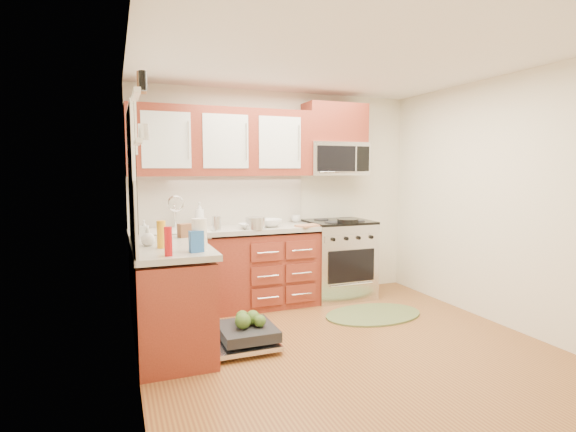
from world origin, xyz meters
name	(u,v)px	position (x,y,z in m)	size (l,w,h in m)	color
floor	(345,346)	(0.00, 0.00, 0.00)	(3.50, 3.50, 0.00)	brown
ceiling	(349,58)	(0.00, 0.00, 2.50)	(3.50, 3.50, 0.00)	white
wall_back	(278,196)	(0.00, 1.75, 1.25)	(3.50, 0.04, 2.50)	silver
wall_front	(514,234)	(0.00, -1.75, 1.25)	(3.50, 0.04, 2.50)	silver
wall_left	(133,214)	(-1.75, 0.00, 1.25)	(0.04, 3.50, 2.50)	silver
wall_right	(500,202)	(1.75, 0.00, 1.25)	(0.04, 3.50, 2.50)	silver
base_cabinet_back	(227,272)	(-0.73, 1.45, 0.42)	(2.05, 0.60, 0.85)	maroon
base_cabinet_left	(170,301)	(-1.45, 0.52, 0.42)	(0.60, 1.25, 0.85)	maroon
countertop_back	(226,230)	(-0.72, 1.44, 0.90)	(2.07, 0.64, 0.05)	#B1ADA2
countertop_left	(170,247)	(-1.44, 0.53, 0.90)	(0.64, 1.27, 0.05)	#B1ADA2
backsplash_back	(220,201)	(-0.73, 1.74, 1.21)	(2.05, 0.02, 0.57)	beige
backsplash_left	(133,213)	(-1.74, 0.52, 1.21)	(0.02, 1.25, 0.57)	beige
upper_cabinets	(222,142)	(-0.73, 1.57, 1.88)	(2.05, 0.35, 0.75)	maroon
cabinet_over_mw	(335,123)	(0.68, 1.57, 2.13)	(0.76, 0.35, 0.47)	maroon
range	(339,259)	(0.68, 1.43, 0.47)	(0.76, 0.64, 0.95)	silver
microwave	(335,159)	(0.68, 1.55, 1.70)	(0.76, 0.38, 0.40)	silver
sink	(179,242)	(-1.25, 1.42, 0.80)	(0.62, 0.50, 0.26)	white
dishwasher	(243,337)	(-0.86, 0.30, 0.10)	(0.70, 0.60, 0.20)	silver
window	(131,172)	(-1.74, 0.50, 1.55)	(0.03, 1.05, 1.05)	white
window_blind	(133,132)	(-1.71, 0.50, 1.88)	(0.02, 0.96, 0.40)	white
shelf_upper	(136,94)	(-1.72, -0.35, 2.05)	(0.04, 0.40, 0.03)	white
shelf_lower	(138,142)	(-1.72, -0.35, 1.75)	(0.04, 0.40, 0.03)	white
rug	(373,314)	(0.69, 0.64, 0.01)	(1.09, 0.71, 0.02)	olive
skillet	(348,221)	(0.66, 1.18, 0.97)	(0.25, 0.25, 0.05)	black
stock_pot	(255,223)	(-0.45, 1.22, 0.99)	(0.22, 0.22, 0.13)	silver
cutting_board	(309,226)	(0.18, 1.22, 0.93)	(0.28, 0.18, 0.02)	#A06B49
canister	(216,223)	(-0.88, 1.25, 1.00)	(0.10, 0.10, 0.16)	silver
paper_towel_roll	(200,235)	(-1.25, 0.13, 1.05)	(0.12, 0.12, 0.26)	white
mustard_bottle	(161,234)	(-1.52, 0.38, 1.04)	(0.07, 0.07, 0.23)	#F2A41A
red_bottle	(168,241)	(-1.51, 0.00, 1.04)	(0.06, 0.06, 0.22)	#A70D11
wooden_box	(185,230)	(-1.25, 0.91, 0.99)	(0.13, 0.09, 0.13)	brown
blue_carton	(196,241)	(-1.29, 0.08, 1.01)	(0.11, 0.06, 0.17)	blue
bowl_a	(250,226)	(-0.50, 1.28, 0.95)	(0.24, 0.24, 0.06)	#999999
bowl_b	(270,223)	(-0.24, 1.35, 0.97)	(0.28, 0.28, 0.09)	#999999
cup	(296,219)	(0.20, 1.65, 0.97)	(0.11, 0.11, 0.09)	#999999
soap_bottle_a	(200,215)	(-1.00, 1.54, 1.07)	(0.11, 0.11, 0.29)	#999999
soap_bottle_b	(144,229)	(-1.62, 1.01, 1.01)	(0.08, 0.08, 0.17)	#999999
soap_bottle_c	(148,237)	(-1.62, 0.54, 1.00)	(0.12, 0.12, 0.15)	#999999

